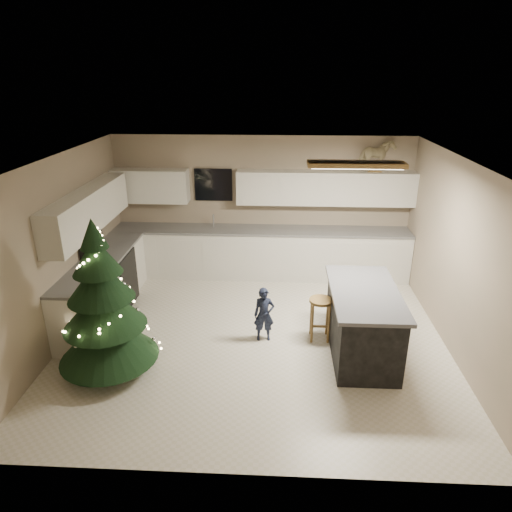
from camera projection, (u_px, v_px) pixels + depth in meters
The scene contains 8 objects.
ground_plane at pixel (255, 337), 6.77m from camera, with size 5.50×5.50×0.00m, color beige.
room_shell at pixel (256, 224), 6.11m from camera, with size 5.52×5.02×2.61m.
cabinetry at pixel (208, 248), 8.05m from camera, with size 5.50×3.20×2.00m.
island at pixel (362, 322), 6.22m from camera, with size 0.90×1.70×0.95m.
bar_stool at pixel (320, 309), 6.55m from camera, with size 0.33×0.33×0.64m.
christmas_tree at pixel (104, 312), 5.72m from camera, with size 1.30×1.26×2.09m.
toddler at pixel (264, 314), 6.56m from camera, with size 0.30×0.20×0.82m, color black.
rocking_horse at pixel (376, 156), 7.96m from camera, with size 0.69×0.52×0.55m.
Camera 1 is at (0.32, -5.81, 3.66)m, focal length 32.00 mm.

